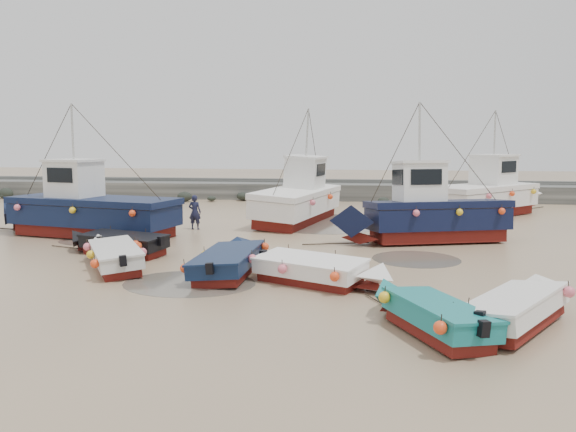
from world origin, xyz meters
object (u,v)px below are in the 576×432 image
object	(u,v)px
dinghy_2	(429,310)
cabin_boat_3	(489,193)
person	(195,229)
cabin_boat_1	(300,198)
dinghy_0	(115,252)
cabin_boat_2	(425,212)
dinghy_4	(117,241)
dinghy_3	(523,304)
dinghy_5	(320,268)
dinghy_1	(232,257)
cabin_boat_0	(83,208)

from	to	relation	value
dinghy_2	cabin_boat_3	xyz separation A→B (m)	(6.14, 21.34, 0.77)
person	cabin_boat_1	bearing A→B (deg)	-141.32
person	dinghy_2	bearing A→B (deg)	128.99
dinghy_0	dinghy_2	xyz separation A→B (m)	(10.50, -5.64, 0.02)
cabin_boat_2	cabin_boat_3	xyz separation A→B (m)	(4.88, 9.43, -0.03)
person	cabin_boat_2	bearing A→B (deg)	172.77
dinghy_2	person	xyz separation A→B (m)	(-9.98, 14.07, -0.56)
dinghy_4	cabin_boat_1	size ratio (longest dim) A/B	0.53
dinghy_3	cabin_boat_3	distance (m)	20.87
dinghy_5	cabin_boat_1	bearing A→B (deg)	-146.41
dinghy_1	cabin_boat_2	xyz separation A→B (m)	(7.33, 6.62, 0.83)
dinghy_4	cabin_boat_0	xyz separation A→B (m)	(-3.41, 3.94, 0.75)
cabin_boat_1	cabin_boat_2	xyz separation A→B (m)	(6.18, -5.71, 0.05)
cabin_boat_0	cabin_boat_1	distance (m)	11.49
dinghy_0	dinghy_2	world-z (taller)	same
dinghy_2	dinghy_3	xyz separation A→B (m)	(2.43, 0.82, -0.02)
dinghy_4	cabin_boat_0	world-z (taller)	cabin_boat_0
dinghy_3	dinghy_4	size ratio (longest dim) A/B	0.95
dinghy_4	person	world-z (taller)	dinghy_4
dinghy_0	person	xyz separation A→B (m)	(0.52, 8.43, -0.54)
dinghy_0	dinghy_4	bearing A→B (deg)	80.93
person	dinghy_4	bearing A→B (deg)	81.18
cabin_boat_2	person	bearing A→B (deg)	63.35
dinghy_2	person	size ratio (longest dim) A/B	2.81
cabin_boat_0	person	bearing A→B (deg)	-51.98
dinghy_4	cabin_boat_2	bearing A→B (deg)	-54.45
dinghy_0	dinghy_3	world-z (taller)	same
person	cabin_boat_0	bearing A→B (deg)	29.76
dinghy_0	cabin_boat_2	xyz separation A→B (m)	(11.76, 6.27, 0.83)
dinghy_1	dinghy_5	bearing A→B (deg)	-18.73
dinghy_0	dinghy_5	size ratio (longest dim) A/B	1.02
dinghy_2	cabin_boat_2	distance (m)	12.01
cabin_boat_0	cabin_boat_2	distance (m)	16.04
dinghy_1	dinghy_2	world-z (taller)	same
dinghy_4	person	size ratio (longest dim) A/B	3.21
dinghy_4	dinghy_3	bearing A→B (deg)	-99.33
person	dinghy_5	bearing A→B (deg)	128.93
dinghy_2	cabin_boat_1	distance (m)	18.31
dinghy_3	cabin_boat_3	world-z (taller)	cabin_boat_3
dinghy_3	cabin_boat_0	world-z (taller)	cabin_boat_0
dinghy_0	person	size ratio (longest dim) A/B	3.21
dinghy_1	person	size ratio (longest dim) A/B	3.60
dinghy_4	dinghy_2	bearing A→B (deg)	-106.94
dinghy_1	dinghy_4	world-z (taller)	same
cabin_boat_1	person	world-z (taller)	cabin_boat_1
cabin_boat_2	dinghy_3	bearing A→B (deg)	170.23
dinghy_4	cabin_boat_3	bearing A→B (deg)	-34.81
dinghy_1	person	distance (m)	9.63
cabin_boat_1	person	xyz separation A→B (m)	(-5.06, -3.54, -1.31)
dinghy_5	cabin_boat_2	world-z (taller)	cabin_boat_2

